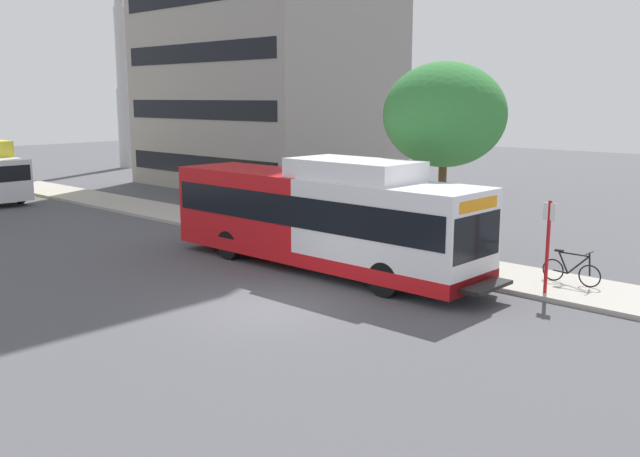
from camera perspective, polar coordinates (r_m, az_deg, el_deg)
The scene contains 7 objects.
ground_plane at distance 24.98m, azimuth -16.62°, elevation -2.53°, with size 120.00×120.00×0.00m, color #4C4C51.
sidewalk_curb at distance 27.60m, azimuth -1.86°, elevation -0.71°, with size 3.00×56.00×0.14m, color #A8A399.
transit_bus at distance 22.46m, azimuth 0.07°, elevation 0.91°, with size 2.58×12.25×3.65m.
bus_stop_sign_pole at distance 20.22m, azimuth 18.14°, elevation -0.88°, with size 0.10×0.36×2.60m.
bicycle_parked at distance 21.64m, azimuth 19.86°, elevation -3.20°, with size 0.52×1.76×1.02m.
street_tree_near_stop at distance 24.16m, azimuth 10.14°, elevation 9.12°, with size 4.16×4.16×6.57m.
lattice_comm_tower at distance 57.86m, azimuth -15.93°, elevation 13.68°, with size 1.10×1.10×27.10m.
Camera 1 is at (-12.14, -13.12, 5.50)m, focal length 39.14 mm.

